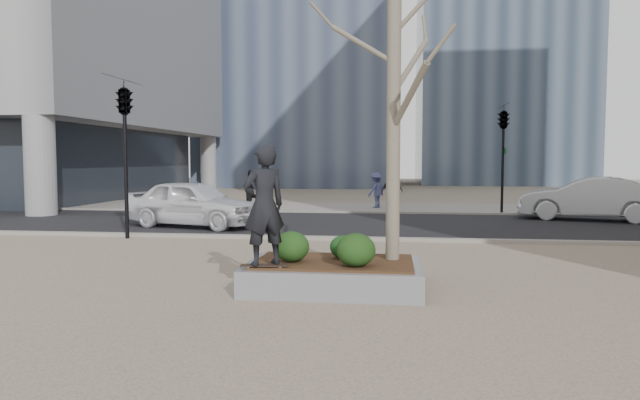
# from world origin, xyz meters

# --- Properties ---
(ground) EXTENTS (120.00, 120.00, 0.00)m
(ground) POSITION_xyz_m (0.00, 0.00, 0.00)
(ground) COLOR gray
(ground) RESTS_ON ground
(street) EXTENTS (60.00, 8.00, 0.02)m
(street) POSITION_xyz_m (0.00, 10.00, 0.01)
(street) COLOR black
(street) RESTS_ON ground
(far_sidewalk) EXTENTS (60.00, 6.00, 0.02)m
(far_sidewalk) POSITION_xyz_m (0.00, 17.00, 0.01)
(far_sidewalk) COLOR gray
(far_sidewalk) RESTS_ON ground
(planter) EXTENTS (3.00, 2.00, 0.45)m
(planter) POSITION_xyz_m (1.00, 0.00, 0.23)
(planter) COLOR gray
(planter) RESTS_ON ground
(planter_mulch) EXTENTS (2.70, 1.70, 0.04)m
(planter_mulch) POSITION_xyz_m (1.00, 0.00, 0.47)
(planter_mulch) COLOR #382314
(planter_mulch) RESTS_ON planter
(sycamore_tree) EXTENTS (2.80, 2.80, 6.60)m
(sycamore_tree) POSITION_xyz_m (2.00, 0.30, 3.79)
(sycamore_tree) COLOR gray
(sycamore_tree) RESTS_ON planter_mulch
(shrub_left) EXTENTS (0.61, 0.61, 0.52)m
(shrub_left) POSITION_xyz_m (0.29, -0.19, 0.75)
(shrub_left) COLOR #183E13
(shrub_left) RESTS_ON planter_mulch
(shrub_middle) EXTENTS (0.48, 0.48, 0.41)m
(shrub_middle) POSITION_xyz_m (1.14, 0.25, 0.70)
(shrub_middle) COLOR black
(shrub_middle) RESTS_ON planter_mulch
(shrub_right) EXTENTS (0.64, 0.64, 0.55)m
(shrub_right) POSITION_xyz_m (1.41, -0.50, 0.76)
(shrub_right) COLOR #183E13
(shrub_right) RESTS_ON planter_mulch
(skateboard) EXTENTS (0.80, 0.32, 0.08)m
(skateboard) POSITION_xyz_m (-0.07, -0.71, 0.49)
(skateboard) COLOR black
(skateboard) RESTS_ON planter
(skateboarder) EXTENTS (0.85, 0.79, 1.95)m
(skateboarder) POSITION_xyz_m (-0.07, -0.71, 1.50)
(skateboarder) COLOR black
(skateboarder) RESTS_ON skateboard
(police_car) EXTENTS (4.93, 3.03, 1.57)m
(police_car) POSITION_xyz_m (-4.54, 8.43, 0.80)
(police_car) COLOR white
(police_car) RESTS_ON street
(car_silver) EXTENTS (5.16, 3.10, 1.61)m
(car_silver) POSITION_xyz_m (9.18, 12.28, 0.82)
(car_silver) COLOR #9A9EA2
(car_silver) RESTS_ON street
(pedestrian_a) EXTENTS (0.75, 0.92, 1.78)m
(pedestrian_a) POSITION_xyz_m (-4.34, 15.64, 0.91)
(pedestrian_a) COLOR black
(pedestrian_a) RESTS_ON far_sidewalk
(pedestrian_b) EXTENTS (1.10, 1.21, 1.63)m
(pedestrian_b) POSITION_xyz_m (1.24, 16.80, 0.84)
(pedestrian_b) COLOR #424A78
(pedestrian_b) RESTS_ON far_sidewalk
(pedestrian_c) EXTENTS (0.99, 0.52, 1.62)m
(pedestrian_c) POSITION_xyz_m (1.98, 16.02, 0.83)
(pedestrian_c) COLOR black
(pedestrian_c) RESTS_ON far_sidewalk
(traffic_light_near) EXTENTS (0.60, 2.48, 4.50)m
(traffic_light_near) POSITION_xyz_m (-5.50, 5.60, 2.25)
(traffic_light_near) COLOR black
(traffic_light_near) RESTS_ON ground
(traffic_light_far) EXTENTS (0.60, 2.48, 4.50)m
(traffic_light_far) POSITION_xyz_m (6.50, 14.60, 2.25)
(traffic_light_far) COLOR black
(traffic_light_far) RESTS_ON ground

